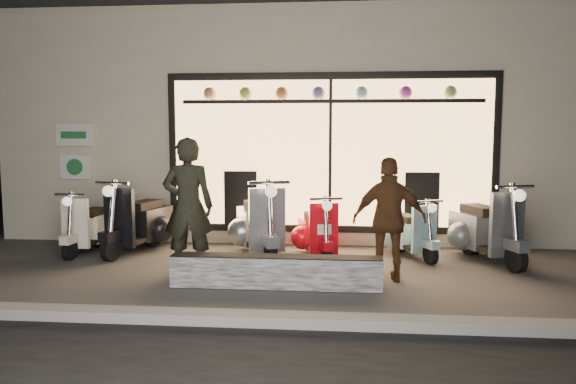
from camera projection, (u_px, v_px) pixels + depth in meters
The scene contains 12 objects.
ground at pixel (267, 274), 7.57m from camera, with size 40.00×40.00×0.00m, color #383533.
kerb at pixel (242, 319), 5.59m from camera, with size 40.00×0.25×0.12m, color slate.
shop_building at pixel (296, 122), 12.28m from camera, with size 10.20×6.23×4.20m.
graffiti_barrier at pixel (276, 272), 6.89m from camera, with size 2.59×0.28×0.40m, color black.
scooter_silver at pixel (258, 225), 8.67m from camera, with size 0.89×1.63×1.17m.
scooter_red at pixel (316, 232), 8.58m from camera, with size 0.65×1.33×0.94m.
scooter_black at pixel (142, 222), 9.04m from camera, with size 0.77×1.58×1.13m.
scooter_cream at pixel (92, 227), 9.02m from camera, with size 0.47×1.34×0.96m.
scooter_blue at pixel (407, 232), 8.69m from camera, with size 0.73×1.21×0.89m.
scooter_grey at pixel (482, 229), 8.41m from camera, with size 0.86×1.59×1.14m.
man at pixel (188, 206), 7.50m from camera, with size 0.67×0.44×1.84m, color black.
woman at pixel (389, 220), 7.15m from camera, with size 0.93×0.39×1.59m, color #56331B.
Camera 1 is at (0.96, -7.35, 1.93)m, focal length 35.00 mm.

